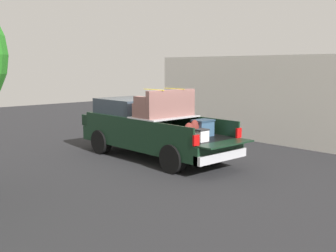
{
  "coord_description": "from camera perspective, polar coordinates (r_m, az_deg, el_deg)",
  "views": [
    {
      "loc": [
        -9.86,
        8.52,
        2.92
      ],
      "look_at": [
        -0.6,
        0.0,
        1.1
      ],
      "focal_mm": 44.52,
      "sensor_mm": 36.0,
      "label": 1
    }
  ],
  "objects": [
    {
      "name": "ground_plane",
      "position": [
        13.36,
        -1.75,
        -4.4
      ],
      "size": [
        40.0,
        40.0,
        0.0
      ],
      "primitive_type": "plane",
      "color": "#262628"
    },
    {
      "name": "pickup_truck",
      "position": [
        13.45,
        -2.76,
        -0.2
      ],
      "size": [
        6.05,
        2.06,
        2.23
      ],
      "color": "black",
      "rests_on": "ground_plane"
    },
    {
      "name": "building_facade",
      "position": [
        16.45,
        12.69,
        3.62
      ],
      "size": [
        10.74,
        0.36,
        3.31
      ],
      "primitive_type": "cube",
      "color": "silver",
      "rests_on": "ground_plane"
    }
  ]
}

